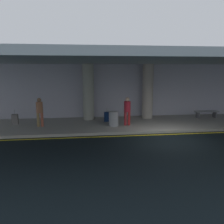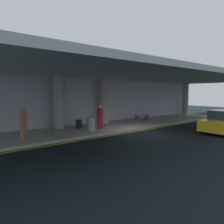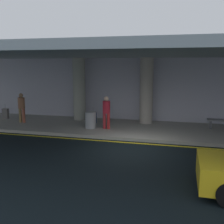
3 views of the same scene
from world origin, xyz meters
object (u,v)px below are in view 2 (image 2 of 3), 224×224
at_px(trash_bin_steel, 91,124).
at_px(traveler_with_luggage, 23,121).
at_px(support_column_left_mid, 58,103).
at_px(person_waiting_for_ride, 100,115).
at_px(bench_metal, 142,116).
at_px(support_column_center, 104,101).
at_px(support_column_right_mid, 185,99).
at_px(suitcase_upright_primary, 79,124).

bearing_deg(trash_bin_steel, traveler_with_luggage, 174.95).
distance_m(support_column_left_mid, person_waiting_for_ride, 3.10).
xyz_separation_m(bench_metal, trash_bin_steel, (-6.66, -1.54, 0.07)).
height_order(support_column_center, support_column_right_mid, same).
bearing_deg(traveler_with_luggage, support_column_center, 51.86).
xyz_separation_m(traveler_with_luggage, bench_metal, (10.92, 1.16, -0.61)).
bearing_deg(support_column_center, bench_metal, -7.23).
bearing_deg(support_column_left_mid, support_column_center, 0.00).
xyz_separation_m(person_waiting_for_ride, bench_metal, (5.83, 1.46, -0.61)).
bearing_deg(support_column_left_mid, traveler_with_luggage, -149.65).
height_order(suitcase_upright_primary, trash_bin_steel, suitcase_upright_primary).
height_order(support_column_left_mid, support_column_center, same).
bearing_deg(person_waiting_for_ride, traveler_with_luggage, -37.07).
bearing_deg(bench_metal, traveler_with_luggage, -173.93).
relative_size(support_column_center, suitcase_upright_primary, 4.06).
distance_m(traveler_with_luggage, suitcase_upright_primary, 4.13).
height_order(person_waiting_for_ride, bench_metal, person_waiting_for_ride).
bearing_deg(suitcase_upright_primary, traveler_with_luggage, 173.76).
distance_m(support_column_center, traveler_with_luggage, 7.12).
bearing_deg(support_column_right_mid, support_column_left_mid, 180.00).
height_order(traveler_with_luggage, trash_bin_steel, traveler_with_luggage).
height_order(support_column_right_mid, bench_metal, support_column_right_mid).
relative_size(support_column_center, traveler_with_luggage, 2.17).
relative_size(support_column_left_mid, support_column_right_mid, 1.00).
relative_size(suitcase_upright_primary, bench_metal, 0.56).
relative_size(support_column_center, bench_metal, 2.28).
relative_size(support_column_right_mid, person_waiting_for_ride, 2.17).
bearing_deg(trash_bin_steel, support_column_left_mid, 124.26).
distance_m(support_column_left_mid, support_column_right_mid, 16.00).
relative_size(traveler_with_luggage, bench_metal, 1.05).
distance_m(support_column_center, trash_bin_steel, 3.60).
distance_m(traveler_with_luggage, person_waiting_for_ride, 5.10).
distance_m(support_column_center, support_column_right_mid, 12.00).
distance_m(person_waiting_for_ride, bench_metal, 6.04).
xyz_separation_m(support_column_center, traveler_with_luggage, (-6.86, -1.68, -0.86)).
height_order(support_column_center, bench_metal, support_column_center).
bearing_deg(support_column_center, trash_bin_steel, -141.73).
bearing_deg(suitcase_upright_primary, support_column_right_mid, -14.65).
height_order(suitcase_upright_primary, bench_metal, suitcase_upright_primary).
distance_m(suitcase_upright_primary, bench_metal, 6.94).
xyz_separation_m(support_column_left_mid, suitcase_upright_primary, (1.13, -0.85, -1.51)).
bearing_deg(support_column_right_mid, support_column_center, 180.00).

